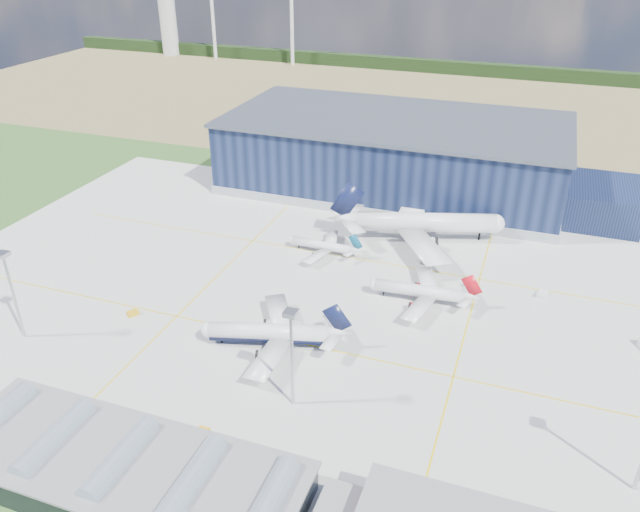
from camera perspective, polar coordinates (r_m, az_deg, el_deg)
The scene contains 19 objects.
ground at distance 158.34m, azimuth -1.75°, elevation -5.71°, with size 600.00×600.00×0.00m, color #24491B.
apron at distance 166.13m, azimuth -0.49°, elevation -3.89°, with size 220.00×160.00×0.08m.
farmland at distance 356.39m, azimuth 11.65°, elevation 13.37°, with size 600.00×220.00×0.01m, color olive.
treeline at distance 432.89m, azimuth 13.53°, elevation 16.32°, with size 600.00×8.00×8.00m, color black.
horizon_dressing at distance 483.62m, azimuth -10.83°, elevation 21.42°, with size 440.20×18.00×70.00m.
hangar at distance 234.40m, azimuth 7.46°, elevation 8.92°, with size 145.00×62.00×26.10m.
glass_concourse at distance 118.76m, azimuth -16.15°, elevation -18.78°, with size 78.00×23.00×8.60m.
light_mast_west at distance 160.22m, azimuth -26.50°, elevation -2.10°, with size 2.60×2.60×23.00m.
light_mast_center at distance 123.66m, azimuth -2.63°, elevation -7.98°, with size 2.60×2.60×23.00m.
airliner_navy at distance 146.08m, azimuth -4.73°, elevation -6.25°, with size 36.31×35.52×11.84m, color silver, non-canonical shape.
airliner_red at distance 164.57m, azimuth 9.09°, elevation -2.64°, with size 29.95×29.30×9.77m, color silver, non-canonical shape.
airliner_widebody at distance 195.46m, azimuth 9.62°, elevation 3.89°, with size 55.43×54.23×18.08m, color silver, non-canonical shape.
airliner_regional at distance 186.77m, azimuth 0.17°, elevation 1.38°, with size 24.15×23.62×7.87m, color silver, non-canonical shape.
gse_tug_a at distance 127.38m, azimuth -10.85°, elevation -15.89°, with size 2.36×3.86×1.61m, color gold.
gse_tug_b at distance 166.09m, azimuth -16.74°, elevation -5.03°, with size 1.83×2.75×1.19m, color gold.
gse_van_a at distance 153.82m, azimuth -2.70°, elevation -6.37°, with size 2.23×5.11×2.23m, color silver.
gse_cart_a at distance 176.76m, azimuth 19.65°, elevation -3.32°, with size 2.20×3.30×1.43m, color silver.
gse_tug_c at distance 209.07m, azimuth 4.93°, elevation 3.36°, with size 2.02×3.23×1.41m, color gold.
car_b at distance 121.99m, azimuth -6.80°, elevation -18.12°, with size 1.21×3.48×1.15m, color #99999E.
Camera 1 is at (49.13, -121.69, 88.60)m, focal length 35.00 mm.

